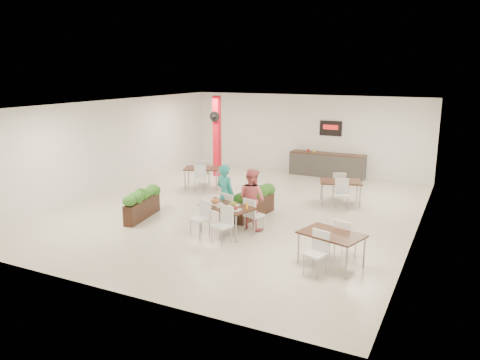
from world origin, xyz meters
The scene contains 12 objects.
ground centered at (0.00, 0.00, 0.00)m, with size 12.00×12.00×0.00m, color beige.
room_shell centered at (0.00, 0.00, 2.01)m, with size 10.10×12.10×3.22m.
red_column centered at (-3.00, 3.79, 1.64)m, with size 0.40×0.41×3.20m.
service_counter centered at (1.00, 5.65, 0.49)m, with size 3.00×0.64×2.20m.
main_table centered at (0.57, -2.10, 0.64)m, with size 1.64×1.90×0.92m.
diner_man centered at (0.18, -1.45, 0.85)m, with size 0.62×0.41×1.70m, color teal.
diner_woman centered at (0.98, -1.45, 0.83)m, with size 0.80×0.63×1.65m, color #D65F64.
planter_left centered at (-2.23, -2.04, 0.50)m, with size 0.65×1.79×0.94m.
planter_right centered at (0.64, -0.51, 0.49)m, with size 0.57×1.85×0.97m.
side_table_a centered at (-2.51, 1.79, 0.63)m, with size 1.46×1.66×0.92m.
side_table_b centered at (2.50, 1.96, 0.64)m, with size 1.49×1.67×0.92m.
side_table_c centered at (3.57, -2.93, 0.63)m, with size 1.50×1.67×0.92m.
Camera 1 is at (6.03, -12.35, 4.18)m, focal length 35.00 mm.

